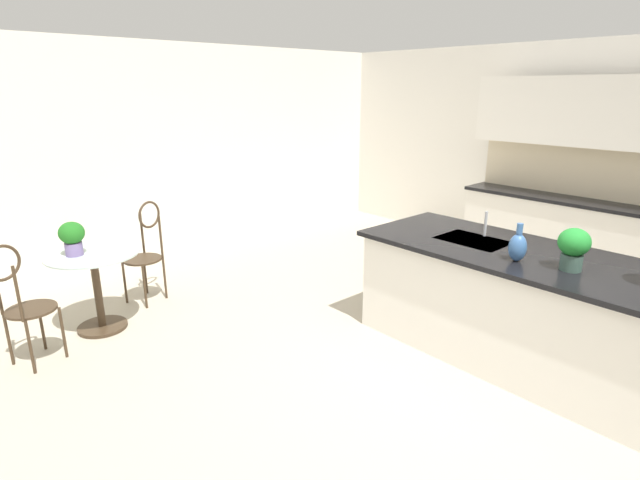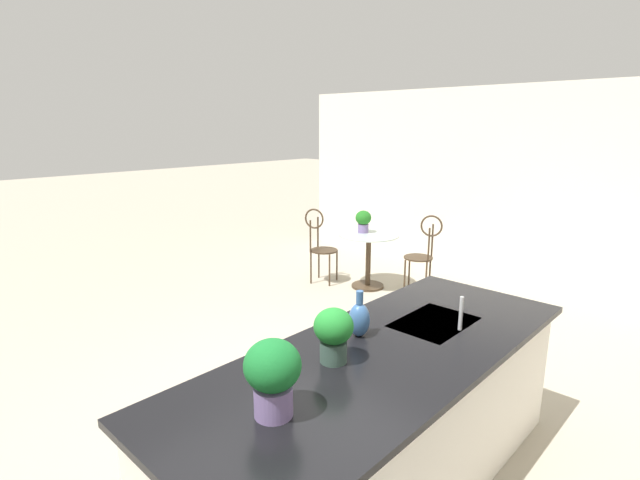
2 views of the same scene
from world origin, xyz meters
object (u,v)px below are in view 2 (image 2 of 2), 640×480
potted_plant_on_table (363,220)px  vase_on_counter (359,319)px  potted_plant_counter_near (334,332)px  bistro_table (368,256)px  chair_near_window (320,242)px  chair_by_island (423,250)px  potted_plant_counter_far (273,373)px

potted_plant_on_table → vase_on_counter: vase_on_counter is taller
potted_plant_on_table → vase_on_counter: size_ratio=1.05×
vase_on_counter → potted_plant_counter_near: bearing=16.3°
bistro_table → vase_on_counter: size_ratio=2.78×
chair_near_window → chair_by_island: bearing=116.0°
potted_plant_on_table → potted_plant_counter_near: bearing=35.8°
potted_plant_counter_far → chair_by_island: bearing=-157.3°
chair_by_island → vase_on_counter: 3.57m
bistro_table → potted_plant_counter_far: (3.77, 2.35, 0.68)m
chair_by_island → vase_on_counter: size_ratio=3.62×
bistro_table → chair_near_window: chair_near_window is taller
chair_near_window → chair_by_island: 1.41m
chair_by_island → potted_plant_on_table: (0.31, -0.76, 0.34)m
potted_plant_on_table → chair_by_island: bearing=112.0°
bistro_table → potted_plant_counter_near: size_ratio=2.63×
bistro_table → chair_by_island: (-0.35, 0.63, 0.13)m
chair_by_island → potted_plant_counter_far: (4.12, 1.72, 0.55)m
bistro_table → vase_on_counter: 3.61m
potted_plant_on_table → potted_plant_counter_near: potted_plant_counter_near is taller
chair_near_window → potted_plant_counter_near: 4.14m
potted_plant_counter_near → vase_on_counter: (-0.35, -0.10, -0.06)m
chair_near_window → potted_plant_on_table: bearing=121.4°
chair_near_window → potted_plant_counter_far: size_ratio=2.92×
chair_near_window → chair_by_island: same height
potted_plant_counter_near → potted_plant_counter_far: bearing=13.7°
potted_plant_counter_far → potted_plant_counter_near: size_ratio=1.17×
potted_plant_on_table → potted_plant_counter_far: bearing=33.1°
potted_plant_counter_near → vase_on_counter: size_ratio=1.06×
chair_by_island → potted_plant_counter_far: 4.50m
chair_near_window → potted_plant_counter_far: (3.50, 2.99, 0.55)m
vase_on_counter → bistro_table: bearing=-143.6°
chair_by_island → potted_plant_counter_near: (3.57, 1.59, 0.52)m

